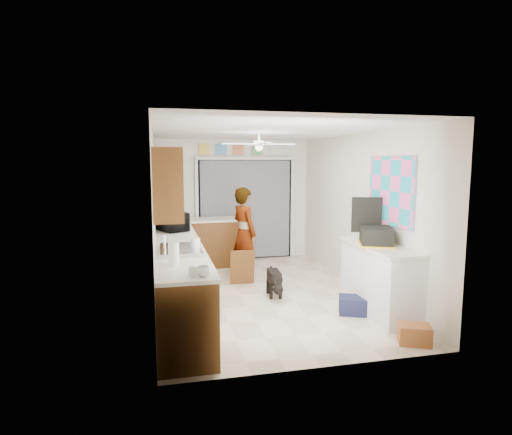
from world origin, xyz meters
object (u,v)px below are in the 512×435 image
suitcase (376,236)px  cardboard_box (414,334)px  microwave (172,222)px  paper_towel_roll (174,254)px  man (244,233)px  navy_crate (353,305)px  cup (203,272)px  dog (274,282)px

suitcase → cardboard_box: 1.44m
suitcase → microwave: bearing=168.4°
paper_towel_roll → cardboard_box: size_ratio=0.72×
microwave → man: size_ratio=0.34×
cardboard_box → navy_crate: navy_crate is taller
microwave → suitcase: 3.18m
cup → dog: (1.29, 2.08, -0.77)m
suitcase → cup: bearing=-133.2°
cup → paper_towel_roll: 0.59m
dog → microwave: bearing=155.7°
microwave → cup: (0.19, -2.90, -0.10)m
cardboard_box → dog: size_ratio=0.61×
cup → suitcase: bearing=24.7°
paper_towel_roll → suitcase: bearing=12.6°
paper_towel_roll → cardboard_box: bearing=-10.2°
dog → paper_towel_roll: bearing=-130.1°
suitcase → dog: (-1.17, 0.95, -0.83)m
microwave → dog: 1.90m
paper_towel_roll → suitcase: 2.78m
paper_towel_roll → man: size_ratio=0.16×
suitcase → cardboard_box: size_ratio=1.54×
microwave → navy_crate: size_ratio=1.46×
suitcase → cardboard_box: (-0.08, -1.08, -0.95)m
cup → man: size_ratio=0.08×
navy_crate → paper_towel_roll: bearing=-166.4°
cardboard_box → navy_crate: bearing=103.1°
man → dog: 1.29m
navy_crate → man: size_ratio=0.23×
microwave → dog: (1.48, -0.82, -0.87)m
microwave → navy_crate: microwave is taller
navy_crate → cup: bearing=-152.8°
paper_towel_roll → dog: 2.35m
cardboard_box → navy_crate: 1.08m
navy_crate → dog: 1.30m
cup → cardboard_box: cup is taller
cardboard_box → dog: 2.31m
cup → navy_crate: 2.56m
dog → suitcase: bearing=-34.2°
cup → paper_towel_roll: size_ratio=0.52×
cup → microwave: bearing=93.7°
microwave → cup: bearing=159.7°
paper_towel_roll → navy_crate: bearing=13.6°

